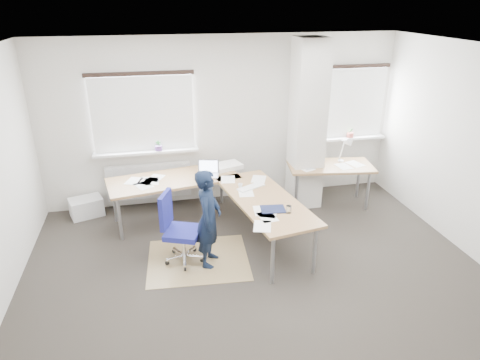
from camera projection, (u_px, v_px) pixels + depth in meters
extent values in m
plane|color=#2A2621|center=(258.00, 277.00, 5.51)|extent=(6.00, 6.00, 0.00)
cube|color=beige|center=(223.00, 121.00, 7.20)|extent=(6.00, 0.04, 2.80)
cube|color=beige|center=(361.00, 327.00, 2.71)|extent=(6.00, 0.04, 2.80)
cube|color=white|center=(263.00, 52.00, 4.41)|extent=(6.00, 5.00, 0.04)
cube|color=beige|center=(307.00, 126.00, 6.97)|extent=(0.50, 0.50, 2.78)
cube|color=white|center=(143.00, 114.00, 6.85)|extent=(1.60, 0.04, 1.20)
cube|color=white|center=(143.00, 115.00, 6.81)|extent=(1.60, 0.02, 1.20)
cube|color=white|center=(146.00, 152.00, 7.03)|extent=(1.70, 0.20, 0.04)
cube|color=white|center=(351.00, 103.00, 7.55)|extent=(1.20, 0.04, 1.20)
cube|color=white|center=(352.00, 104.00, 7.51)|extent=(1.20, 0.02, 1.20)
cube|color=white|center=(349.00, 138.00, 7.73)|extent=(1.30, 0.20, 0.04)
cube|color=white|center=(149.00, 181.00, 7.25)|extent=(1.40, 0.10, 0.60)
cylinder|color=#5E387D|center=(159.00, 148.00, 7.02)|extent=(0.12, 0.12, 0.08)
imported|color=#28642B|center=(158.00, 146.00, 7.01)|extent=(0.09, 0.06, 0.17)
cylinder|color=#AB4B42|center=(350.00, 135.00, 7.69)|extent=(0.12, 0.12, 0.08)
imported|color=#28642B|center=(350.00, 133.00, 7.67)|extent=(0.09, 0.07, 0.17)
cube|color=#937A50|center=(198.00, 260.00, 5.87)|extent=(1.44, 1.25, 0.01)
cube|color=white|center=(86.00, 207.00, 7.02)|extent=(0.59, 0.49, 0.30)
cube|color=olive|center=(173.00, 179.00, 6.66)|extent=(2.11, 1.14, 0.04)
cube|color=olive|center=(264.00, 200.00, 5.99)|extent=(1.14, 2.11, 0.04)
cylinder|color=#939398|center=(120.00, 219.00, 6.24)|extent=(0.05, 0.05, 0.69)
cylinder|color=#939398|center=(114.00, 202.00, 6.75)|extent=(0.05, 0.05, 0.69)
cylinder|color=#939398|center=(221.00, 185.00, 7.38)|extent=(0.05, 0.05, 0.69)
cylinder|color=#939398|center=(273.00, 260.00, 5.26)|extent=(0.05, 0.05, 0.69)
cylinder|color=#939398|center=(315.00, 250.00, 5.47)|extent=(0.05, 0.05, 0.69)
cylinder|color=#939398|center=(257.00, 195.00, 7.00)|extent=(0.05, 0.05, 0.69)
cube|color=#B7B7BC|center=(208.00, 176.00, 6.73)|extent=(0.37, 0.30, 0.01)
cube|color=#B7B7BC|center=(208.00, 166.00, 6.79)|extent=(0.33, 0.12, 0.22)
cube|color=silver|center=(208.00, 166.00, 6.79)|extent=(0.29, 0.10, 0.19)
cube|color=white|center=(251.00, 187.00, 6.31)|extent=(0.46, 0.32, 0.02)
cube|color=#161C3C|center=(273.00, 209.00, 5.66)|extent=(0.35, 0.28, 0.01)
cube|color=white|center=(227.00, 166.00, 7.03)|extent=(0.53, 0.44, 0.07)
imported|color=white|center=(240.00, 186.00, 6.30)|extent=(0.09, 0.09, 0.07)
cylinder|color=silver|center=(289.00, 209.00, 5.57)|extent=(0.07, 0.07, 0.10)
cube|color=olive|center=(330.00, 166.00, 7.18)|extent=(1.49, 0.90, 0.04)
cylinder|color=#939398|center=(297.00, 193.00, 7.06)|extent=(0.05, 0.05, 0.69)
cylinder|color=#939398|center=(368.00, 191.00, 7.13)|extent=(0.05, 0.05, 0.69)
cylinder|color=#939398|center=(291.00, 181.00, 7.52)|extent=(0.05, 0.05, 0.69)
cylinder|color=#939398|center=(358.00, 179.00, 7.59)|extent=(0.05, 0.05, 0.69)
cube|color=#B7B7BC|center=(311.00, 166.00, 7.11)|extent=(0.37, 0.30, 0.01)
cube|color=#B7B7BC|center=(308.00, 158.00, 7.16)|extent=(0.33, 0.12, 0.22)
cube|color=silver|center=(308.00, 158.00, 7.16)|extent=(0.29, 0.10, 0.19)
cylinder|color=white|center=(341.00, 161.00, 7.33)|extent=(0.10, 0.10, 0.02)
cylinder|color=white|center=(342.00, 150.00, 7.25)|extent=(0.02, 0.16, 0.38)
cylinder|color=white|center=(346.00, 140.00, 7.06)|extent=(0.02, 0.29, 0.13)
cone|color=white|center=(350.00, 144.00, 6.94)|extent=(0.14, 0.16, 0.17)
cube|color=navy|center=(183.00, 233.00, 5.69)|extent=(0.57, 0.57, 0.08)
cube|color=navy|center=(166.00, 210.00, 5.59)|extent=(0.20, 0.37, 0.48)
cylinder|color=silver|center=(184.00, 244.00, 5.76)|extent=(0.06, 0.06, 0.32)
cylinder|color=black|center=(202.00, 260.00, 5.81)|extent=(0.06, 0.05, 0.06)
cylinder|color=black|center=(195.00, 250.00, 6.05)|extent=(0.06, 0.06, 0.06)
cylinder|color=black|center=(174.00, 251.00, 6.01)|extent=(0.05, 0.06, 0.06)
cylinder|color=black|center=(167.00, 263.00, 5.75)|extent=(0.06, 0.04, 0.06)
cylinder|color=black|center=(185.00, 269.00, 5.62)|extent=(0.03, 0.06, 0.06)
imported|color=black|center=(209.00, 218.00, 5.56)|extent=(0.47, 0.57, 1.35)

